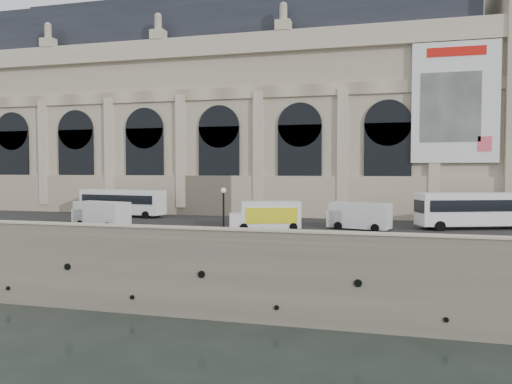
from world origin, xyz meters
TOP-DOWN VIEW (x-y plane):
  - ground at (0.00, 0.00)m, footprint 260.00×260.00m
  - quay at (0.00, 35.00)m, footprint 160.00×70.00m
  - street at (0.00, 14.00)m, footprint 160.00×24.00m
  - parapet at (0.00, 0.60)m, footprint 160.00×1.40m
  - museum at (-5.98, 30.86)m, footprint 69.00×18.70m
  - bus_left at (-15.09, 17.98)m, footprint 11.35×3.81m
  - bus_right at (24.54, 15.31)m, footprint 12.05×6.38m
  - van_b at (-11.39, 7.07)m, footprint 6.21×3.55m
  - van_c at (13.17, 12.19)m, footprint 6.19×3.69m
  - box_truck at (4.82, 10.01)m, footprint 7.05×4.19m
  - lamp_right at (2.96, 2.58)m, footprint 0.44×0.44m

SIDE VIEW (x-z plane):
  - ground at x=0.00m, z-range 0.00..0.00m
  - quay at x=0.00m, z-range 0.00..6.00m
  - street at x=0.00m, z-range 6.00..6.06m
  - parapet at x=0.00m, z-range 6.01..7.22m
  - van_c at x=13.17m, z-range 6.03..8.62m
  - van_b at x=-11.39m, z-range 6.03..8.64m
  - box_truck at x=4.82m, z-range 6.01..8.72m
  - bus_left at x=-15.09m, z-range 6.20..9.48m
  - bus_right at x=24.54m, z-range 6.21..9.73m
  - lamp_right at x=2.96m, z-range 5.99..10.28m
  - museum at x=-5.98m, z-range 5.17..34.27m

